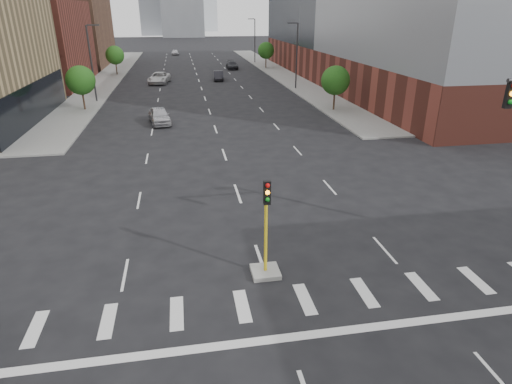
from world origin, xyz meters
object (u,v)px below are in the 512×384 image
object	(u,v)px
car_near_left	(159,116)
car_far_left	(159,78)
median_traffic_signal	(266,255)
car_distant	(175,52)
car_deep_right	(232,65)
car_mid_right	(218,76)

from	to	relation	value
car_near_left	car_far_left	world-z (taller)	car_far_left
median_traffic_signal	car_distant	distance (m)	103.07
car_far_left	car_deep_right	size ratio (longest dim) A/B	1.18
car_near_left	car_distant	xyz separation A→B (m)	(1.56, 74.74, -0.14)
car_far_left	car_deep_right	distance (m)	20.92
car_near_left	car_distant	world-z (taller)	car_near_left
car_deep_right	car_distant	distance (m)	33.73
car_near_left	car_deep_right	world-z (taller)	car_near_left
car_near_left	car_distant	distance (m)	74.76
car_deep_right	car_near_left	bearing A→B (deg)	-104.74
car_distant	car_mid_right	bearing A→B (deg)	-85.93
car_near_left	car_distant	size ratio (longest dim) A/B	1.20
median_traffic_signal	car_far_left	world-z (taller)	median_traffic_signal
car_mid_right	car_deep_right	world-z (taller)	car_deep_right
car_near_left	car_mid_right	distance (m)	29.75
car_mid_right	car_deep_right	bearing A→B (deg)	78.05
car_near_left	car_far_left	xyz separation A→B (m)	(-0.92, 26.90, 0.03)
median_traffic_signal	car_far_left	size ratio (longest dim) A/B	0.73
car_mid_right	car_deep_right	size ratio (longest dim) A/B	0.86
car_deep_right	car_distant	bearing A→B (deg)	110.71
car_mid_right	car_distant	size ratio (longest dim) A/B	1.12
median_traffic_signal	car_distant	size ratio (longest dim) A/B	1.12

